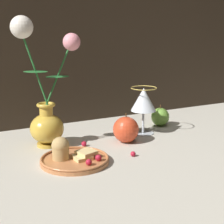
# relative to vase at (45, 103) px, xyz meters

# --- Properties ---
(ground_plane) EXTENTS (2.40, 2.40, 0.00)m
(ground_plane) POSITION_rel_vase_xyz_m (0.18, -0.07, -0.13)
(ground_plane) COLOR #B7B2A3
(ground_plane) RESTS_ON ground
(vase) EXTENTS (0.21, 0.10, 0.38)m
(vase) POSITION_rel_vase_xyz_m (0.00, 0.00, 0.00)
(vase) COLOR gold
(vase) RESTS_ON ground_plane
(plate_with_pastries) EXTENTS (0.18, 0.18, 0.07)m
(plate_with_pastries) POSITION_rel_vase_xyz_m (0.02, -0.16, -0.12)
(plate_with_pastries) COLOR #B77042
(plate_with_pastries) RESTS_ON ground_plane
(wine_glass) EXTENTS (0.09, 0.09, 0.16)m
(wine_glass) POSITION_rel_vase_xyz_m (0.33, -0.02, -0.02)
(wine_glass) COLOR silver
(wine_glass) RESTS_ON ground_plane
(apple_beside_vase) EXTENTS (0.08, 0.08, 0.09)m
(apple_beside_vase) POSITION_rel_vase_xyz_m (0.23, -0.07, -0.09)
(apple_beside_vase) COLOR #D14223
(apple_beside_vase) RESTS_ON ground_plane
(apple_near_glass) EXTENTS (0.07, 0.07, 0.08)m
(apple_near_glass) POSITION_rel_vase_xyz_m (0.43, 0.03, -0.10)
(apple_near_glass) COLOR #669938
(apple_near_glass) RESTS_ON ground_plane
(berry_near_plate) EXTENTS (0.01, 0.01, 0.01)m
(berry_near_plate) POSITION_rel_vase_xyz_m (0.19, -0.19, -0.13)
(berry_near_plate) COLOR #AD192D
(berry_near_plate) RESTS_ON ground_plane
(berry_front_center) EXTENTS (0.02, 0.02, 0.02)m
(berry_front_center) POSITION_rel_vase_xyz_m (0.10, -0.05, -0.13)
(berry_front_center) COLOR #AD192D
(berry_front_center) RESTS_ON ground_plane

